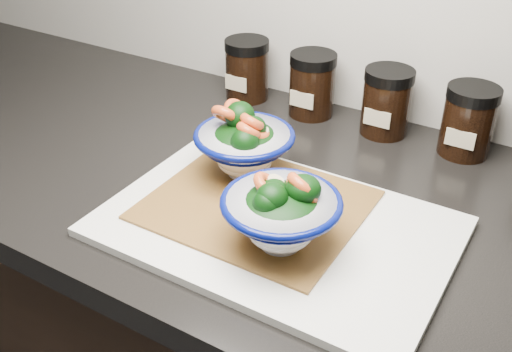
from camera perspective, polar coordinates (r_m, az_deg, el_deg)
The scene contains 9 objects.
countertop at distance 0.89m, azimuth 2.41°, elevation -2.15°, with size 3.50×0.60×0.04m, color black.
cutting_board at distance 0.79m, azimuth 1.91°, elevation -4.84°, with size 0.45×0.30×0.01m, color silver.
bamboo_mat at distance 0.82m, azimuth 0.00°, elevation -2.73°, with size 0.28×0.24×0.00m, color olive.
bowl_left at distance 0.86m, azimuth -1.11°, elevation 3.00°, with size 0.15×0.15×0.11m.
bowl_right at distance 0.72m, azimuth 2.45°, elevation -3.53°, with size 0.15×0.15×0.10m.
spice_jar_a at distance 1.13m, azimuth -0.86°, elevation 10.12°, with size 0.08×0.08×0.11m.
spice_jar_b at distance 1.07m, azimuth 5.36°, elevation 8.67°, with size 0.08×0.08×0.11m.
spice_jar_c at distance 1.02m, azimuth 12.32°, elevation 6.92°, with size 0.08×0.08×0.11m.
spice_jar_d at distance 0.99m, azimuth 19.57°, elevation 4.97°, with size 0.08×0.08×0.11m.
Camera 1 is at (0.35, 0.80, 1.38)m, focal length 42.00 mm.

